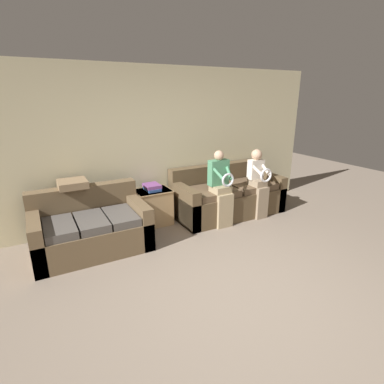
% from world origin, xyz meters
% --- Properties ---
extents(ground_plane, '(14.00, 14.00, 0.00)m').
position_xyz_m(ground_plane, '(0.00, 0.00, 0.00)').
color(ground_plane, gray).
extents(wall_back, '(6.62, 0.06, 2.55)m').
position_xyz_m(wall_back, '(0.00, 2.70, 1.27)').
color(wall_back, beige).
rests_on(wall_back, ground_plane).
extents(couch_main, '(1.98, 0.90, 0.87)m').
position_xyz_m(couch_main, '(1.27, 2.23, 0.32)').
color(couch_main, brown).
rests_on(couch_main, ground_plane).
extents(couch_side, '(1.53, 0.94, 0.84)m').
position_xyz_m(couch_side, '(-1.18, 2.05, 0.30)').
color(couch_side, brown).
rests_on(couch_side, ground_plane).
extents(child_left_seated, '(0.34, 0.37, 1.25)m').
position_xyz_m(child_left_seated, '(0.88, 1.86, 0.68)').
color(child_left_seated, tan).
rests_on(child_left_seated, ground_plane).
extents(child_right_seated, '(0.28, 0.38, 1.20)m').
position_xyz_m(child_right_seated, '(1.67, 1.86, 0.68)').
color(child_right_seated, gray).
rests_on(child_right_seated, ground_plane).
extents(side_shelf, '(0.58, 0.44, 0.60)m').
position_xyz_m(side_shelf, '(-0.09, 2.43, 0.31)').
color(side_shelf, tan).
rests_on(side_shelf, ground_plane).
extents(book_stack, '(0.24, 0.30, 0.10)m').
position_xyz_m(book_stack, '(-0.09, 2.44, 0.65)').
color(book_stack, '#33569E').
rests_on(book_stack, side_shelf).
extents(throw_pillow, '(0.39, 0.39, 0.10)m').
position_xyz_m(throw_pillow, '(-1.31, 2.38, 0.89)').
color(throw_pillow, '#846B4C').
rests_on(throw_pillow, couch_side).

